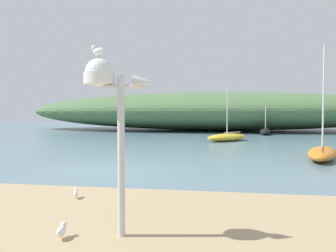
{
  "coord_description": "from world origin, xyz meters",
  "views": [
    {
      "loc": [
        4.33,
        -11.71,
        2.24
      ],
      "look_at": [
        1.85,
        4.21,
        1.56
      ],
      "focal_mm": 34.0,
      "sensor_mm": 36.0,
      "label": 1
    }
  ],
  "objects_px": {
    "sailboat_off_point": "(265,131)",
    "seagull_near_waterline": "(62,230)",
    "sailboat_west_reach": "(322,153)",
    "mast_structure": "(107,90)",
    "sailboat_centre_water": "(227,137)",
    "seagull_on_radar": "(98,51)",
    "seagull_mid_strand": "(76,193)"
  },
  "relations": [
    {
      "from": "sailboat_off_point",
      "to": "sailboat_west_reach",
      "type": "xyz_separation_m",
      "value": [
        0.19,
        -16.95,
        -0.01
      ]
    },
    {
      "from": "seagull_mid_strand",
      "to": "mast_structure",
      "type": "bearing_deg",
      "value": -53.25
    },
    {
      "from": "seagull_near_waterline",
      "to": "sailboat_centre_water",
      "type": "bearing_deg",
      "value": 81.05
    },
    {
      "from": "seagull_on_radar",
      "to": "sailboat_west_reach",
      "type": "relative_size",
      "value": 0.06
    },
    {
      "from": "sailboat_centre_water",
      "to": "seagull_mid_strand",
      "type": "bearing_deg",
      "value": -102.61
    },
    {
      "from": "mast_structure",
      "to": "sailboat_off_point",
      "type": "bearing_deg",
      "value": 76.83
    },
    {
      "from": "seagull_on_radar",
      "to": "sailboat_off_point",
      "type": "relative_size",
      "value": 0.1
    },
    {
      "from": "sailboat_off_point",
      "to": "sailboat_centre_water",
      "type": "relative_size",
      "value": 0.7
    },
    {
      "from": "sailboat_off_point",
      "to": "seagull_near_waterline",
      "type": "height_order",
      "value": "sailboat_off_point"
    },
    {
      "from": "mast_structure",
      "to": "seagull_near_waterline",
      "type": "height_order",
      "value": "mast_structure"
    },
    {
      "from": "seagull_on_radar",
      "to": "seagull_mid_strand",
      "type": "bearing_deg",
      "value": 124.03
    },
    {
      "from": "sailboat_west_reach",
      "to": "seagull_near_waterline",
      "type": "relative_size",
      "value": 14.93
    },
    {
      "from": "sailboat_west_reach",
      "to": "seagull_near_waterline",
      "type": "xyz_separation_m",
      "value": [
        -7.45,
        -11.35,
        0.02
      ]
    },
    {
      "from": "sailboat_off_point",
      "to": "seagull_mid_strand",
      "type": "distance_m",
      "value": 27.21
    },
    {
      "from": "sailboat_west_reach",
      "to": "seagull_mid_strand",
      "type": "bearing_deg",
      "value": -132.56
    },
    {
      "from": "sailboat_off_point",
      "to": "seagull_near_waterline",
      "type": "relative_size",
      "value": 8.49
    },
    {
      "from": "sailboat_off_point",
      "to": "sailboat_west_reach",
      "type": "bearing_deg",
      "value": -89.35
    },
    {
      "from": "seagull_on_radar",
      "to": "sailboat_off_point",
      "type": "height_order",
      "value": "seagull_on_radar"
    },
    {
      "from": "sailboat_centre_water",
      "to": "seagull_near_waterline",
      "type": "distance_m",
      "value": 20.78
    },
    {
      "from": "seagull_on_radar",
      "to": "mast_structure",
      "type": "bearing_deg",
      "value": -0.88
    },
    {
      "from": "seagull_mid_strand",
      "to": "seagull_near_waterline",
      "type": "relative_size",
      "value": 0.86
    },
    {
      "from": "sailboat_centre_water",
      "to": "seagull_near_waterline",
      "type": "height_order",
      "value": "sailboat_centre_water"
    },
    {
      "from": "mast_structure",
      "to": "sailboat_west_reach",
      "type": "xyz_separation_m",
      "value": [
        6.75,
        11.09,
        -2.28
      ]
    },
    {
      "from": "seagull_on_radar",
      "to": "sailboat_west_reach",
      "type": "xyz_separation_m",
      "value": [
        6.9,
        11.08,
        -2.93
      ]
    },
    {
      "from": "sailboat_centre_water",
      "to": "seagull_near_waterline",
      "type": "bearing_deg",
      "value": -98.95
    },
    {
      "from": "seagull_mid_strand",
      "to": "seagull_near_waterline",
      "type": "xyz_separation_m",
      "value": [
        0.84,
        -2.32,
        0.01
      ]
    },
    {
      "from": "mast_structure",
      "to": "seagull_on_radar",
      "type": "distance_m",
      "value": 0.66
    },
    {
      "from": "mast_structure",
      "to": "sailboat_centre_water",
      "type": "bearing_deg",
      "value": 82.87
    },
    {
      "from": "mast_structure",
      "to": "seagull_near_waterline",
      "type": "bearing_deg",
      "value": -159.66
    },
    {
      "from": "mast_structure",
      "to": "sailboat_off_point",
      "type": "xyz_separation_m",
      "value": [
        6.56,
        28.04,
        -2.27
      ]
    },
    {
      "from": "sailboat_off_point",
      "to": "seagull_near_waterline",
      "type": "bearing_deg",
      "value": -104.39
    },
    {
      "from": "seagull_mid_strand",
      "to": "sailboat_centre_water",
      "type": "bearing_deg",
      "value": 77.39
    }
  ]
}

